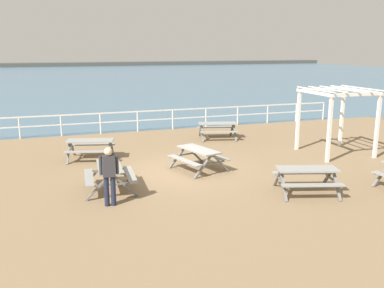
{
  "coord_description": "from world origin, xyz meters",
  "views": [
    {
      "loc": [
        -4.36,
        -13.7,
        4.26
      ],
      "look_at": [
        0.58,
        0.67,
        0.8
      ],
      "focal_mm": 39.35,
      "sensor_mm": 36.0,
      "label": 1
    }
  ],
  "objects_px": {
    "picnic_table_mid_centre": "(110,172)",
    "visitor": "(109,173)",
    "picnic_table_near_left": "(307,174)",
    "picnic_table_near_right": "(90,145)",
    "lattice_pergola": "(337,106)",
    "picnic_table_far_left": "(199,154)",
    "picnic_table_seaward": "(217,127)"
  },
  "relations": [
    {
      "from": "picnic_table_far_left",
      "to": "picnic_table_seaward",
      "type": "distance_m",
      "value": 5.45
    },
    {
      "from": "picnic_table_mid_centre",
      "to": "lattice_pergola",
      "type": "bearing_deg",
      "value": -76.3
    },
    {
      "from": "picnic_table_near_right",
      "to": "picnic_table_seaward",
      "type": "bearing_deg",
      "value": 31.81
    },
    {
      "from": "picnic_table_far_left",
      "to": "lattice_pergola",
      "type": "xyz_separation_m",
      "value": [
        6.15,
        0.46,
        1.41
      ]
    },
    {
      "from": "picnic_table_far_left",
      "to": "visitor",
      "type": "relative_size",
      "value": 1.3
    },
    {
      "from": "picnic_table_mid_centre",
      "to": "picnic_table_seaward",
      "type": "relative_size",
      "value": 0.9
    },
    {
      "from": "picnic_table_near_left",
      "to": "picnic_table_far_left",
      "type": "height_order",
      "value": "same"
    },
    {
      "from": "picnic_table_far_left",
      "to": "lattice_pergola",
      "type": "bearing_deg",
      "value": -102.12
    },
    {
      "from": "picnic_table_near_right",
      "to": "picnic_table_mid_centre",
      "type": "relative_size",
      "value": 1.11
    },
    {
      "from": "picnic_table_near_left",
      "to": "picnic_table_mid_centre",
      "type": "distance_m",
      "value": 5.97
    },
    {
      "from": "picnic_table_seaward",
      "to": "lattice_pergola",
      "type": "xyz_separation_m",
      "value": [
        3.47,
        -4.29,
        1.41
      ]
    },
    {
      "from": "picnic_table_far_left",
      "to": "visitor",
      "type": "bearing_deg",
      "value": 109.14
    },
    {
      "from": "picnic_table_mid_centre",
      "to": "picnic_table_far_left",
      "type": "relative_size",
      "value": 0.88
    },
    {
      "from": "picnic_table_near_left",
      "to": "picnic_table_seaward",
      "type": "relative_size",
      "value": 1.03
    },
    {
      "from": "picnic_table_mid_centre",
      "to": "visitor",
      "type": "bearing_deg",
      "value": 175.93
    },
    {
      "from": "picnic_table_mid_centre",
      "to": "picnic_table_near_right",
      "type": "bearing_deg",
      "value": 6.51
    },
    {
      "from": "visitor",
      "to": "picnic_table_mid_centre",
      "type": "bearing_deg",
      "value": 178.96
    },
    {
      "from": "picnic_table_near_right",
      "to": "lattice_pergola",
      "type": "distance_m",
      "value": 10.03
    },
    {
      "from": "picnic_table_mid_centre",
      "to": "picnic_table_seaward",
      "type": "xyz_separation_m",
      "value": [
        6.0,
        5.92,
        0.0
      ]
    },
    {
      "from": "picnic_table_far_left",
      "to": "lattice_pergola",
      "type": "relative_size",
      "value": 0.8
    },
    {
      "from": "picnic_table_near_right",
      "to": "picnic_table_seaward",
      "type": "xyz_separation_m",
      "value": [
        6.18,
        1.95,
        0.0
      ]
    },
    {
      "from": "picnic_table_near_right",
      "to": "picnic_table_seaward",
      "type": "relative_size",
      "value": 1.01
    },
    {
      "from": "picnic_table_near_right",
      "to": "picnic_table_mid_centre",
      "type": "bearing_deg",
      "value": -73.09
    },
    {
      "from": "picnic_table_mid_centre",
      "to": "picnic_table_far_left",
      "type": "bearing_deg",
      "value": -66.65
    },
    {
      "from": "lattice_pergola",
      "to": "picnic_table_seaward",
      "type": "bearing_deg",
      "value": 130.34
    },
    {
      "from": "picnic_table_seaward",
      "to": "visitor",
      "type": "bearing_deg",
      "value": -116.72
    },
    {
      "from": "picnic_table_near_left",
      "to": "picnic_table_near_right",
      "type": "distance_m",
      "value": 8.42
    },
    {
      "from": "visitor",
      "to": "lattice_pergola",
      "type": "distance_m",
      "value": 10.16
    },
    {
      "from": "picnic_table_near_left",
      "to": "visitor",
      "type": "distance_m",
      "value": 5.81
    },
    {
      "from": "picnic_table_near_right",
      "to": "lattice_pergola",
      "type": "height_order",
      "value": "lattice_pergola"
    },
    {
      "from": "picnic_table_near_left",
      "to": "picnic_table_mid_centre",
      "type": "height_order",
      "value": "same"
    },
    {
      "from": "picnic_table_near_left",
      "to": "picnic_table_seaward",
      "type": "xyz_separation_m",
      "value": [
        0.45,
        8.12,
        0.0
      ]
    }
  ]
}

